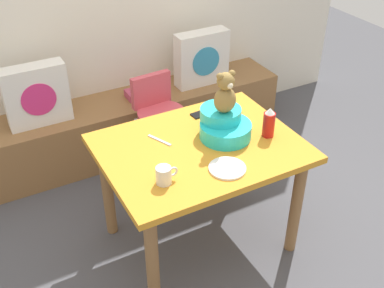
# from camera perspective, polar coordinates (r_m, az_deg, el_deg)

# --- Properties ---
(ground_plane) EXTENTS (8.00, 8.00, 0.00)m
(ground_plane) POSITION_cam_1_polar(r_m,az_deg,el_deg) (3.18, 0.87, -11.26)
(ground_plane) COLOR #4C4C51
(window_bench) EXTENTS (2.60, 0.44, 0.46)m
(window_bench) POSITION_cam_1_polar(r_m,az_deg,el_deg) (3.88, -7.59, 2.30)
(window_bench) COLOR olive
(window_bench) RESTS_ON ground_plane
(pillow_floral_left) EXTENTS (0.44, 0.15, 0.44)m
(pillow_floral_left) POSITION_cam_1_polar(r_m,az_deg,el_deg) (3.51, -18.15, 5.57)
(pillow_floral_left) COLOR white
(pillow_floral_left) RESTS_ON window_bench
(pillow_floral_right) EXTENTS (0.44, 0.15, 0.44)m
(pillow_floral_right) POSITION_cam_1_polar(r_m,az_deg,el_deg) (3.90, 1.17, 10.24)
(pillow_floral_right) COLOR white
(pillow_floral_right) RESTS_ON window_bench
(book_stack) EXTENTS (0.20, 0.14, 0.06)m
(book_stack) POSITION_cam_1_polar(r_m,az_deg,el_deg) (3.79, -6.38, 6.04)
(book_stack) COLOR #B6415E
(book_stack) RESTS_ON window_bench
(dining_table) EXTENTS (1.13, 0.86, 0.74)m
(dining_table) POSITION_cam_1_polar(r_m,az_deg,el_deg) (2.77, 0.98, -2.16)
(dining_table) COLOR orange
(dining_table) RESTS_ON ground_plane
(highchair) EXTENTS (0.34, 0.47, 0.79)m
(highchair) POSITION_cam_1_polar(r_m,az_deg,el_deg) (3.41, -3.80, 3.43)
(highchair) COLOR #D84C59
(highchair) RESTS_ON ground_plane
(infant_seat_teal) EXTENTS (0.30, 0.33, 0.16)m
(infant_seat_teal) POSITION_cam_1_polar(r_m,az_deg,el_deg) (2.75, 3.83, 2.29)
(infant_seat_teal) COLOR #21C2C5
(infant_seat_teal) RESTS_ON dining_table
(teddy_bear) EXTENTS (0.13, 0.12, 0.25)m
(teddy_bear) POSITION_cam_1_polar(r_m,az_deg,el_deg) (2.65, 4.01, 6.08)
(teddy_bear) COLOR olive
(teddy_bear) RESTS_ON infant_seat_teal
(ketchup_bottle) EXTENTS (0.07, 0.07, 0.18)m
(ketchup_bottle) POSITION_cam_1_polar(r_m,az_deg,el_deg) (2.77, 9.20, 2.52)
(ketchup_bottle) COLOR red
(ketchup_bottle) RESTS_ON dining_table
(coffee_mug) EXTENTS (0.12, 0.08, 0.09)m
(coffee_mug) POSITION_cam_1_polar(r_m,az_deg,el_deg) (2.40, -3.35, -3.74)
(coffee_mug) COLOR silver
(coffee_mug) RESTS_ON dining_table
(dinner_plate_near) EXTENTS (0.20, 0.20, 0.01)m
(dinner_plate_near) POSITION_cam_1_polar(r_m,az_deg,el_deg) (2.52, 4.25, -2.92)
(dinner_plate_near) COLOR white
(dinner_plate_near) RESTS_ON dining_table
(cell_phone) EXTENTS (0.15, 0.08, 0.01)m
(cell_phone) POSITION_cam_1_polar(r_m,az_deg,el_deg) (2.99, 1.26, 3.68)
(cell_phone) COLOR black
(cell_phone) RESTS_ON dining_table
(table_fork) EXTENTS (0.08, 0.16, 0.01)m
(table_fork) POSITION_cam_1_polar(r_m,az_deg,el_deg) (2.74, -3.92, 0.46)
(table_fork) COLOR silver
(table_fork) RESTS_ON dining_table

